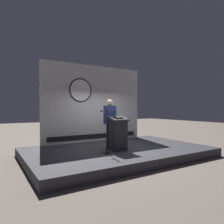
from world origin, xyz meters
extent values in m
plane|color=#6B6056|center=(0.00, 0.00, 0.00)|extent=(40.00, 40.00, 0.00)
cube|color=#333338|center=(0.00, 0.00, 0.15)|extent=(6.40, 4.00, 0.30)
cube|color=silver|center=(0.00, 1.85, 1.95)|extent=(4.68, 0.10, 3.31)
cylinder|color=black|center=(-0.70, 1.80, 2.50)|extent=(1.01, 0.02, 1.01)
cylinder|color=white|center=(-0.70, 1.79, 2.50)|extent=(0.91, 0.02, 0.91)
cube|color=black|center=(0.00, 1.79, 0.52)|extent=(4.21, 0.02, 0.20)
cube|color=#26262B|center=(-0.26, -0.41, 0.84)|extent=(0.52, 0.40, 1.07)
cube|color=#26262B|center=(-0.26, -0.41, 1.40)|extent=(0.64, 0.50, 0.17)
cube|color=black|center=(-0.26, -0.43, 1.45)|extent=(0.28, 0.20, 0.07)
cylinder|color=black|center=(-0.30, 0.07, 0.74)|extent=(0.26, 0.26, 0.87)
cube|color=navy|center=(-0.30, 0.07, 1.51)|extent=(0.40, 0.24, 0.67)
sphere|color=tan|center=(-0.30, 0.07, 1.95)|extent=(0.22, 0.22, 0.22)
cylinder|color=black|center=(-0.80, -0.56, 0.31)|extent=(0.24, 0.24, 0.02)
cylinder|color=black|center=(-0.80, -0.56, 1.00)|extent=(0.03, 0.03, 1.40)
cylinder|color=black|center=(-0.80, -0.38, 1.65)|extent=(0.02, 0.35, 0.02)
sphere|color=#262626|center=(-0.80, -0.21, 1.65)|extent=(0.07, 0.07, 0.07)
camera|label=1|loc=(-4.09, -6.23, 1.75)|focal=32.85mm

